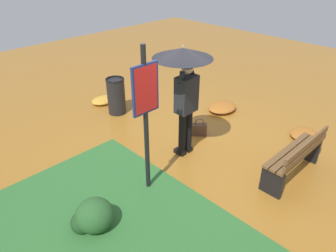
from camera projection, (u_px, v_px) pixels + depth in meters
The scene contains 10 objects.
ground_plane at pixel (184, 150), 5.98m from camera, with size 18.00×18.00×0.00m, color #9E6623.
person_with_umbrella at pixel (184, 75), 5.08m from camera, with size 0.96×0.96×2.04m.
info_sign_post at pixel (146, 106), 4.33m from camera, with size 0.44×0.07×2.30m.
handbag at pixel (199, 129), 6.40m from camera, with size 0.31×0.31×0.37m.
park_bench at pixel (296, 156), 5.10m from camera, with size 1.40×0.38×0.75m.
trash_bin at pixel (116, 96), 7.11m from camera, with size 0.42×0.42×0.83m.
shrub_cluster at pixel (92, 217), 4.22m from camera, with size 0.57×0.51×0.46m.
leaf_pile_near_person at pixel (304, 134), 6.36m from camera, with size 0.61×0.49×0.13m.
leaf_pile_by_bench at pixel (222, 107), 7.38m from camera, with size 0.73×0.58×0.16m.
leaf_pile_far_path at pixel (103, 100), 7.75m from camera, with size 0.59×0.47×0.13m.
Camera 1 is at (3.71, 3.32, 3.36)m, focal length 33.95 mm.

